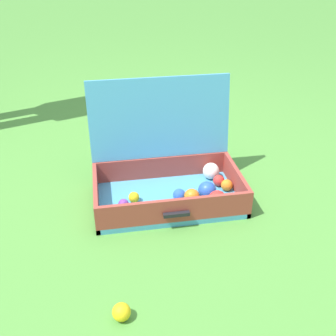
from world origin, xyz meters
TOP-DOWN VIEW (x-y plane):
  - ground_plane at (0.00, 0.00)m, footprint 16.00×16.00m
  - open_suitcase at (0.05, 0.06)m, footprint 0.66×0.47m
  - stray_ball_on_grass at (-0.23, -0.61)m, footprint 0.06×0.06m

SIDE VIEW (x-z plane):
  - ground_plane at x=0.00m, z-range 0.00..0.00m
  - stray_ball_on_grass at x=-0.23m, z-range 0.00..0.06m
  - open_suitcase at x=0.05m, z-range -0.14..0.37m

